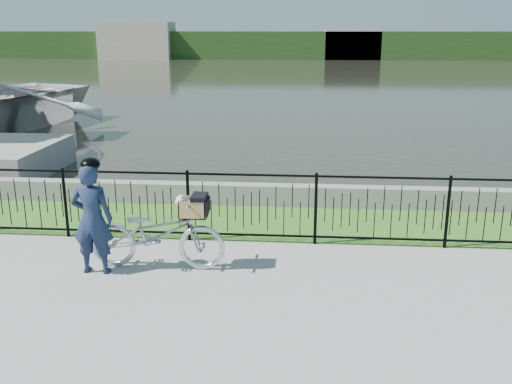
{
  "coord_description": "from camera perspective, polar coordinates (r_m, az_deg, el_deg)",
  "views": [
    {
      "loc": [
        0.77,
        -6.85,
        3.26
      ],
      "look_at": [
        0.12,
        1.0,
        1.0
      ],
      "focal_mm": 40.0,
      "sensor_mm": 36.0,
      "label": 1
    }
  ],
  "objects": [
    {
      "name": "far_treeline",
      "position": [
        66.88,
        4.2,
        14.45
      ],
      "size": [
        120.0,
        6.0,
        3.0
      ],
      "primitive_type": "cube",
      "color": "#25441A",
      "rests_on": "ground"
    },
    {
      "name": "cyclist",
      "position": [
        8.04,
        -16.08,
        -2.41
      ],
      "size": [
        0.57,
        0.38,
        1.62
      ],
      "color": "#16223F",
      "rests_on": "ground"
    },
    {
      "name": "fence",
      "position": [
        8.9,
        -0.46,
        -1.55
      ],
      "size": [
        14.0,
        0.06,
        1.15
      ],
      "primitive_type": null,
      "color": "black",
      "rests_on": "ground"
    },
    {
      "name": "far_building_right",
      "position": [
        65.58,
        9.6,
        14.33
      ],
      "size": [
        6.0,
        3.0,
        3.2
      ],
      "primitive_type": "cube",
      "color": "#A59885",
      "rests_on": "ground"
    },
    {
      "name": "water",
      "position": [
        39.99,
        3.68,
        11.29
      ],
      "size": [
        120.0,
        120.0,
        0.0
      ],
      "primitive_type": "plane",
      "color": "#28291F",
      "rests_on": "ground"
    },
    {
      "name": "ground",
      "position": [
        7.63,
        -1.55,
        -9.3
      ],
      "size": [
        120.0,
        120.0,
        0.0
      ],
      "primitive_type": "plane",
      "color": "gray",
      "rests_on": "ground"
    },
    {
      "name": "quay_wall",
      "position": [
        10.92,
        0.49,
        -0.27
      ],
      "size": [
        60.0,
        0.3,
        0.4
      ],
      "primitive_type": "cube",
      "color": "gray",
      "rests_on": "ground"
    },
    {
      "name": "far_building_left",
      "position": [
        67.53,
        -11.8,
        14.61
      ],
      "size": [
        8.0,
        4.0,
        4.0
      ],
      "primitive_type": "cube",
      "color": "#A59885",
      "rests_on": "ground"
    },
    {
      "name": "bicycle_rig",
      "position": [
        8.1,
        -9.81,
        -4.07
      ],
      "size": [
        1.92,
        0.67,
        1.11
      ],
      "color": "silver",
      "rests_on": "ground"
    },
    {
      "name": "grass_strip",
      "position": [
        10.03,
        0.06,
        -2.94
      ],
      "size": [
        60.0,
        2.0,
        0.01
      ],
      "primitive_type": "cube",
      "color": "#376920",
      "rests_on": "ground"
    }
  ]
}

